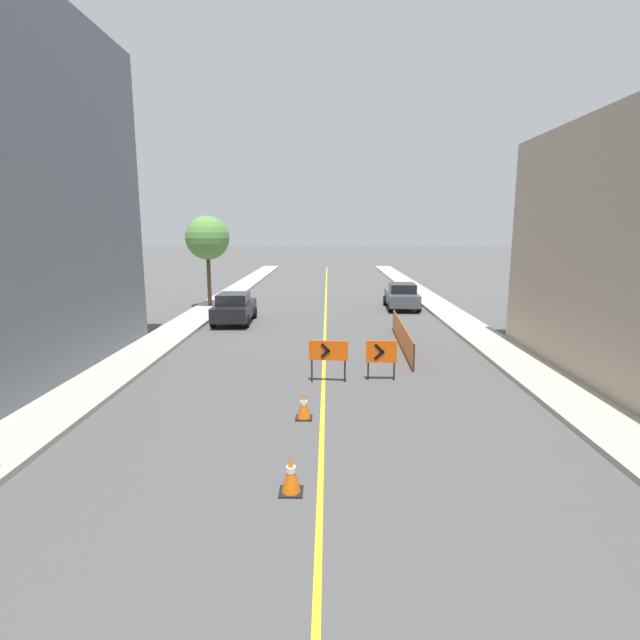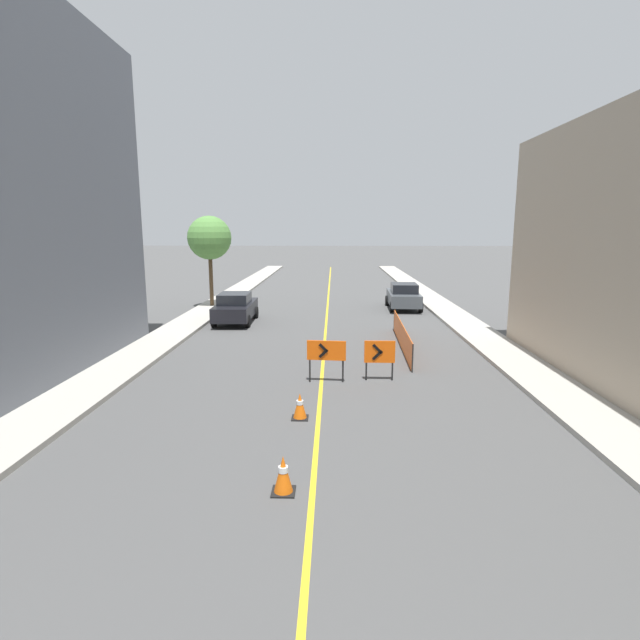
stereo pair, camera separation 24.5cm
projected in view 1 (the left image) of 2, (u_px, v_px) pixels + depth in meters
The scene contains 11 objects.
lane_stripe at pixel (325, 313), 29.52m from camera, with size 0.12×70.23×0.01m.
sidewalk_left at pixel (205, 311), 29.62m from camera, with size 1.94×70.23×0.15m.
sidewalk_right at pixel (446, 312), 29.40m from camera, with size 1.94×70.23×0.15m.
traffic_cone_fourth at pixel (291, 475), 9.35m from camera, with size 0.45×0.45×0.74m.
traffic_cone_fifth at pixel (304, 406), 13.02m from camera, with size 0.44×0.44×0.69m.
arrow_barricade_primary at pixel (328, 352), 16.02m from camera, with size 1.26×0.17×1.37m.
arrow_barricade_secondary at pixel (381, 353), 16.24m from camera, with size 1.00×0.09×1.33m.
safety_mesh_fence at pixel (402, 336), 20.82m from camera, with size 0.29×7.41×1.00m.
parked_car_curb_near at pixel (234, 308), 26.20m from camera, with size 1.94×4.33×1.59m.
parked_car_curb_mid at pixel (402, 296), 30.80m from camera, with size 1.96×4.36×1.59m.
street_tree_left_near at pixel (207, 238), 30.45m from camera, with size 2.67×2.67×5.52m.
Camera 1 is at (0.13, 6.00, 4.92)m, focal length 28.00 mm.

